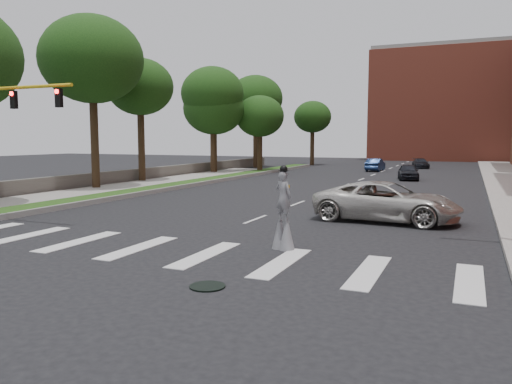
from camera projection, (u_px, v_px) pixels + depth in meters
name	position (u px, v px, depth m)	size (l,w,h in m)	color
ground_plane	(153.00, 258.00, 15.40)	(160.00, 160.00, 0.00)	black
grass_median	(180.00, 185.00, 38.17)	(2.00, 60.00, 0.25)	#1F4413
median_curb	(191.00, 185.00, 37.76)	(0.20, 60.00, 0.28)	gray
sidewalk_left	(49.00, 198.00, 30.21)	(4.00, 60.00, 0.18)	gray
stone_wall	(136.00, 175.00, 42.11)	(0.50, 56.00, 1.10)	#514C45
manhole	(207.00, 286.00, 12.40)	(0.90, 0.90, 0.04)	black
building_backdrop	(454.00, 106.00, 83.34)	(26.00, 14.00, 18.00)	#BC503B
traffic_signal	(2.00, 127.00, 21.53)	(5.30, 0.23, 6.20)	black
stilt_performer	(283.00, 217.00, 16.53)	(0.82, 0.63, 2.81)	black
suv_crossing	(387.00, 202.00, 22.13)	(2.93, 6.36, 1.77)	beige
car_near	(408.00, 172.00, 44.19)	(1.67, 4.16, 1.42)	black
car_mid	(375.00, 165.00, 55.85)	(1.48, 4.23, 1.39)	navy
car_far	(421.00, 163.00, 61.12)	(1.64, 4.04, 1.17)	black
tree_2	(92.00, 60.00, 34.70)	(7.16, 7.16, 12.19)	black
tree_3	(140.00, 88.00, 40.71)	(5.45, 5.45, 10.18)	black
tree_4	(213.00, 94.00, 51.22)	(6.46, 6.46, 10.99)	black
tree_5	(255.00, 99.00, 61.69)	(6.79, 6.79, 11.41)	black
tree_6	(260.00, 117.00, 53.33)	(5.20, 5.20, 8.22)	black
tree_7	(313.00, 117.00, 67.71)	(5.06, 5.06, 8.70)	black
tree_8	(214.00, 109.00, 51.80)	(6.39, 6.39, 9.46)	black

